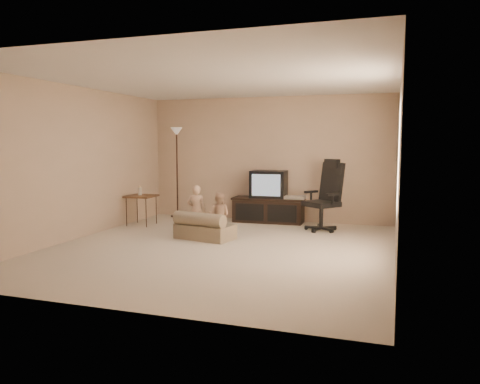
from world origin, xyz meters
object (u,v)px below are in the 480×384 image
(tv_stand, at_px, (269,201))
(toddler_left, at_px, (196,210))
(child_sofa, at_px, (204,228))
(toddler_right, at_px, (219,215))
(side_table, at_px, (141,196))
(office_chair, at_px, (325,205))
(floor_lamp, at_px, (177,152))

(tv_stand, distance_m, toddler_left, 1.89)
(child_sofa, distance_m, toddler_right, 0.34)
(side_table, xyz_separation_m, toddler_right, (1.86, -0.68, -0.18))
(tv_stand, distance_m, office_chair, 1.30)
(office_chair, xyz_separation_m, floor_lamp, (-3.22, 0.60, 0.93))
(tv_stand, relative_size, office_chair, 1.13)
(child_sofa, xyz_separation_m, toddler_left, (-0.24, 0.25, 0.25))
(office_chair, xyz_separation_m, toddler_left, (-2.01, -1.17, -0.03))
(floor_lamp, bearing_deg, tv_stand, -1.63)
(child_sofa, relative_size, toddler_right, 1.34)
(tv_stand, height_order, office_chair, office_chair)
(office_chair, distance_m, toddler_right, 2.00)
(side_table, xyz_separation_m, child_sofa, (1.66, -0.87, -0.37))
(office_chair, bearing_deg, child_sofa, -103.50)
(toddler_right, bearing_deg, toddler_left, -10.25)
(toddler_left, bearing_deg, toddler_right, 158.31)
(child_sofa, height_order, toddler_left, toddler_left)
(office_chair, relative_size, toddler_left, 1.49)
(office_chair, xyz_separation_m, toddler_right, (-1.57, -1.23, -0.08))
(floor_lamp, xyz_separation_m, toddler_left, (1.21, -1.76, -0.95))
(side_table, bearing_deg, toddler_left, -23.44)
(office_chair, relative_size, child_sofa, 1.26)
(tv_stand, bearing_deg, child_sofa, -108.67)
(tv_stand, xyz_separation_m, side_table, (-2.25, -1.09, 0.13))
(child_sofa, bearing_deg, side_table, 164.55)
(floor_lamp, bearing_deg, office_chair, -10.47)
(office_chair, bearing_deg, tv_stand, -166.55)
(office_chair, xyz_separation_m, side_table, (-3.43, -0.55, 0.09))
(side_table, bearing_deg, tv_stand, 25.77)
(tv_stand, height_order, toddler_right, tv_stand)
(child_sofa, relative_size, toddler_left, 1.18)
(tv_stand, height_order, child_sofa, tv_stand)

